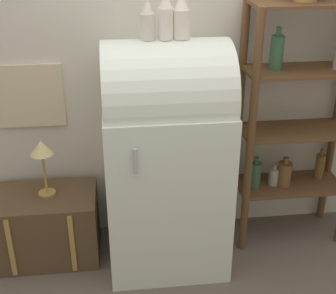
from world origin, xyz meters
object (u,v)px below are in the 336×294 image
(suitcase_trunk, at_px, (46,226))
(desk_lamp, at_px, (42,153))
(vase_center, at_px, (166,17))
(refrigerator, at_px, (166,154))
(vase_right, at_px, (181,18))
(vase_left, at_px, (148,21))

(suitcase_trunk, height_order, desk_lamp, desk_lamp)
(suitcase_trunk, relative_size, vase_center, 2.63)
(refrigerator, distance_m, vase_right, 0.82)
(vase_center, xyz_separation_m, vase_right, (0.09, 0.01, -0.01))
(refrigerator, relative_size, vase_left, 6.76)
(refrigerator, distance_m, suitcase_trunk, 0.95)
(vase_right, xyz_separation_m, desk_lamp, (-0.84, 0.09, -0.81))
(refrigerator, bearing_deg, vase_center, 84.70)
(suitcase_trunk, distance_m, desk_lamp, 0.52)
(vase_right, bearing_deg, vase_center, -175.26)
(vase_left, relative_size, desk_lamp, 0.57)
(desk_lamp, bearing_deg, suitcase_trunk, -150.90)
(suitcase_trunk, xyz_separation_m, desk_lamp, (0.03, 0.02, 0.52))
(vase_left, relative_size, vase_right, 0.89)
(suitcase_trunk, xyz_separation_m, vase_left, (0.69, -0.07, 1.32))
(refrigerator, height_order, vase_center, vase_center)
(vase_left, height_order, vase_center, vase_center)
(vase_center, height_order, desk_lamp, vase_center)
(vase_center, relative_size, desk_lamp, 0.68)
(vase_right, height_order, desk_lamp, vase_right)
(refrigerator, bearing_deg, suitcase_trunk, 174.08)
(refrigerator, distance_m, desk_lamp, 0.76)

